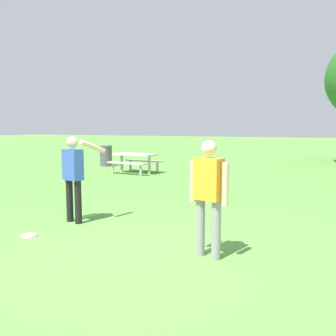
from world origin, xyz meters
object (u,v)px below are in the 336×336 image
(picnic_table_near, at_px, (135,159))
(person_thrower, at_px, (74,172))
(trash_can_beside_table, at_px, (106,156))
(person_catcher, at_px, (209,191))
(frisbee, at_px, (29,235))

(picnic_table_near, bearing_deg, person_thrower, -69.49)
(person_thrower, xyz_separation_m, trash_can_beside_table, (-5.15, 8.75, -0.48))
(picnic_table_near, height_order, trash_can_beside_table, trash_can_beside_table)
(person_catcher, bearing_deg, person_thrower, 165.32)
(person_thrower, xyz_separation_m, frisbee, (-0.12, -1.05, -0.95))
(picnic_table_near, bearing_deg, trash_can_beside_table, 145.61)
(person_thrower, relative_size, frisbee, 6.24)
(frisbee, bearing_deg, picnic_table_near, 107.24)
(person_thrower, bearing_deg, frisbee, -96.56)
(trash_can_beside_table, bearing_deg, person_catcher, -49.69)
(frisbee, xyz_separation_m, picnic_table_near, (-2.51, 8.08, 0.55))
(person_thrower, height_order, trash_can_beside_table, person_thrower)
(person_thrower, relative_size, trash_can_beside_table, 1.71)
(frisbee, bearing_deg, trash_can_beside_table, 117.17)
(person_catcher, bearing_deg, frisbee, -174.55)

